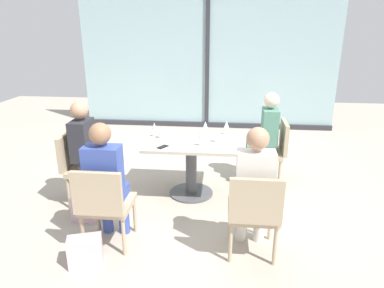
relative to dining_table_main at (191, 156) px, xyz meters
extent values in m
plane|color=#A89E8E|center=(0.00, 0.00, -0.53)|extent=(12.00, 12.00, 0.00)
cube|color=#99B7BC|center=(0.00, 3.20, 0.82)|extent=(5.24, 0.03, 2.70)
cube|color=#2D2D33|center=(0.00, 3.17, 0.82)|extent=(0.08, 0.06, 2.70)
cube|color=#2D2D33|center=(0.00, 3.17, -0.48)|extent=(5.24, 0.10, 0.10)
cube|color=#BCB29E|center=(0.00, 0.00, 0.19)|extent=(1.10, 0.85, 0.04)
cylinder|color=#4C4C51|center=(0.00, 0.00, -0.18)|extent=(0.14, 0.14, 0.69)
cylinder|color=#4C4C51|center=(0.00, 0.00, -0.51)|extent=(0.56, 0.56, 0.02)
cube|color=tan|center=(-1.21, -0.32, -0.11)|extent=(0.46, 0.46, 0.06)
cube|color=tan|center=(-1.46, -0.32, 0.13)|extent=(0.05, 0.46, 0.42)
cylinder|color=tan|center=(-1.01, -0.52, -0.33)|extent=(0.04, 0.04, 0.39)
cylinder|color=tan|center=(-1.01, -0.12, -0.33)|extent=(0.04, 0.04, 0.39)
cylinder|color=tan|center=(-1.41, -0.52, -0.33)|extent=(0.04, 0.04, 0.39)
cylinder|color=tan|center=(-1.41, -0.12, -0.33)|extent=(0.04, 0.04, 0.39)
cube|color=tan|center=(-0.70, -1.13, -0.11)|extent=(0.46, 0.46, 0.06)
cube|color=tan|center=(-0.70, -1.38, 0.13)|extent=(0.46, 0.05, 0.42)
cylinder|color=tan|center=(-0.50, -0.93, -0.33)|extent=(0.04, 0.04, 0.39)
cylinder|color=tan|center=(-0.90, -0.93, -0.33)|extent=(0.04, 0.04, 0.39)
cylinder|color=tan|center=(-0.50, -1.33, -0.33)|extent=(0.04, 0.04, 0.39)
cylinder|color=tan|center=(-0.90, -1.33, -0.33)|extent=(0.04, 0.04, 0.39)
cube|color=tan|center=(0.95, 0.48, -0.11)|extent=(0.46, 0.46, 0.06)
cube|color=tan|center=(1.20, 0.48, 0.13)|extent=(0.05, 0.46, 0.42)
cylinder|color=tan|center=(0.75, 0.68, -0.33)|extent=(0.04, 0.04, 0.39)
cylinder|color=tan|center=(0.75, 0.28, -0.33)|extent=(0.04, 0.04, 0.39)
cylinder|color=tan|center=(1.15, 0.68, -0.33)|extent=(0.04, 0.04, 0.39)
cylinder|color=tan|center=(1.15, 0.28, -0.33)|extent=(0.04, 0.04, 0.39)
cube|color=tan|center=(0.70, -1.13, -0.11)|extent=(0.46, 0.46, 0.06)
cube|color=tan|center=(0.70, -1.38, 0.13)|extent=(0.46, 0.05, 0.42)
cylinder|color=tan|center=(0.90, -0.93, -0.33)|extent=(0.04, 0.04, 0.39)
cylinder|color=tan|center=(0.50, -0.93, -0.33)|extent=(0.04, 0.04, 0.39)
cylinder|color=tan|center=(0.90, -1.33, -0.33)|extent=(0.04, 0.04, 0.39)
cylinder|color=tan|center=(0.50, -1.33, -0.33)|extent=(0.04, 0.04, 0.39)
cylinder|color=#28282D|center=(-1.03, -0.41, -0.30)|extent=(0.11, 0.11, 0.45)
cube|color=#28282D|center=(-1.13, -0.41, -0.02)|extent=(0.32, 0.13, 0.11)
cylinder|color=#28282D|center=(-1.03, -0.23, -0.30)|extent=(0.11, 0.11, 0.45)
cube|color=#28282D|center=(-1.13, -0.23, -0.02)|extent=(0.32, 0.13, 0.11)
cube|color=#28282D|center=(-1.26, -0.32, 0.27)|extent=(0.20, 0.34, 0.48)
sphere|color=tan|center=(-1.26, -0.32, 0.63)|extent=(0.20, 0.20, 0.20)
cylinder|color=#384C9E|center=(-0.61, -0.95, -0.30)|extent=(0.11, 0.11, 0.45)
cube|color=#384C9E|center=(-0.61, -1.05, -0.02)|extent=(0.13, 0.32, 0.11)
cylinder|color=#384C9E|center=(-0.79, -0.95, -0.30)|extent=(0.11, 0.11, 0.45)
cube|color=#384C9E|center=(-0.79, -1.05, -0.02)|extent=(0.13, 0.32, 0.11)
cube|color=#384C9E|center=(-0.70, -1.18, 0.27)|extent=(0.34, 0.20, 0.48)
sphere|color=#936B4C|center=(-0.70, -1.18, 0.63)|extent=(0.20, 0.20, 0.20)
cylinder|color=#4C7F6B|center=(0.78, 0.57, -0.30)|extent=(0.11, 0.11, 0.45)
cube|color=#4C7F6B|center=(0.87, 0.57, -0.02)|extent=(0.32, 0.13, 0.11)
cylinder|color=#4C7F6B|center=(0.78, 0.39, -0.30)|extent=(0.11, 0.11, 0.45)
cube|color=#4C7F6B|center=(0.87, 0.39, -0.02)|extent=(0.32, 0.13, 0.11)
cube|color=#4C7F6B|center=(1.00, 0.48, 0.27)|extent=(0.20, 0.34, 0.48)
sphere|color=beige|center=(1.00, 0.48, 0.63)|extent=(0.20, 0.20, 0.20)
cylinder|color=silver|center=(0.79, -0.95, -0.30)|extent=(0.11, 0.11, 0.45)
cube|color=silver|center=(0.79, -1.05, -0.02)|extent=(0.13, 0.32, 0.11)
cylinder|color=silver|center=(0.61, -0.95, -0.30)|extent=(0.11, 0.11, 0.45)
cube|color=silver|center=(0.61, -1.05, -0.02)|extent=(0.13, 0.32, 0.11)
cube|color=silver|center=(0.70, -1.18, 0.27)|extent=(0.34, 0.20, 0.48)
sphere|color=tan|center=(0.70, -1.18, 0.63)|extent=(0.20, 0.20, 0.20)
cylinder|color=silver|center=(-0.48, 0.11, 0.21)|extent=(0.06, 0.06, 0.00)
cylinder|color=silver|center=(-0.48, 0.11, 0.25)|extent=(0.01, 0.01, 0.08)
cone|color=silver|center=(-0.48, 0.11, 0.34)|extent=(0.07, 0.07, 0.09)
cylinder|color=silver|center=(0.16, 0.24, 0.21)|extent=(0.06, 0.06, 0.00)
cylinder|color=silver|center=(0.16, 0.24, 0.25)|extent=(0.01, 0.01, 0.08)
cone|color=silver|center=(0.16, 0.24, 0.34)|extent=(0.07, 0.07, 0.09)
cylinder|color=silver|center=(0.33, -0.03, 0.21)|extent=(0.06, 0.06, 0.00)
cylinder|color=silver|center=(0.33, -0.03, 0.25)|extent=(0.01, 0.01, 0.08)
cone|color=silver|center=(0.33, -0.03, 0.34)|extent=(0.07, 0.07, 0.09)
cylinder|color=silver|center=(0.43, 0.30, 0.21)|extent=(0.06, 0.06, 0.00)
cylinder|color=silver|center=(0.43, 0.30, 0.25)|extent=(0.01, 0.01, 0.08)
cone|color=silver|center=(0.43, 0.30, 0.34)|extent=(0.07, 0.07, 0.09)
cylinder|color=silver|center=(0.14, -0.19, 0.21)|extent=(0.06, 0.06, 0.00)
cylinder|color=silver|center=(0.14, -0.19, 0.25)|extent=(0.01, 0.01, 0.08)
cone|color=silver|center=(0.14, -0.19, 0.34)|extent=(0.07, 0.07, 0.09)
cylinder|color=white|center=(-0.38, 0.06, 0.25)|extent=(0.08, 0.08, 0.09)
cube|color=black|center=(-0.31, -0.28, 0.21)|extent=(0.14, 0.16, 0.01)
cube|color=beige|center=(-1.10, -0.76, -0.39)|extent=(0.32, 0.20, 0.28)
cube|color=beige|center=(-0.81, -1.50, -0.39)|extent=(0.33, 0.25, 0.28)
camera|label=1|loc=(0.42, -4.03, 1.55)|focal=32.31mm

